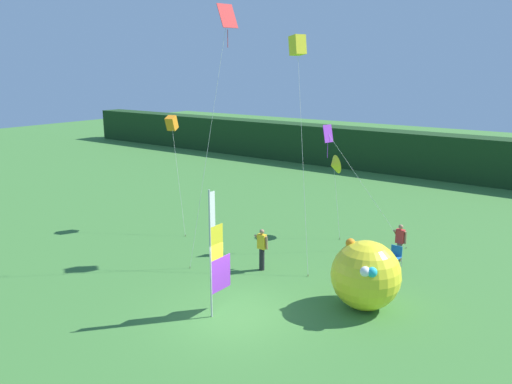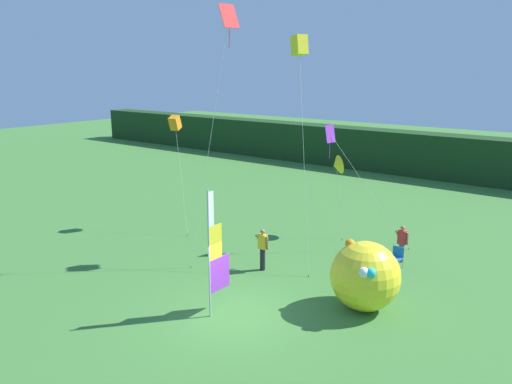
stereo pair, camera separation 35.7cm
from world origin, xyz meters
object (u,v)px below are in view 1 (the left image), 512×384
Objects in this scene: person_near_banner at (400,242)px; kite_yellow_box_1 at (298,46)px; kite_orange_box_3 at (172,123)px; banner_flag at (216,255)px; inflatable_balloon at (366,275)px; kite_purple_diamond_2 at (332,140)px; person_mid_field at (262,248)px; folding_chair at (395,255)px; kite_yellow_delta_4 at (334,165)px; kite_red_diamond_0 at (226,29)px.

person_near_banner is 9.38m from kite_yellow_box_1.
banner_flag is at bearing -37.11° from kite_orange_box_3.
kite_purple_diamond_2 is at bearing 129.77° from inflatable_balloon.
person_mid_field is 5.64m from folding_chair.
kite_yellow_delta_4 is at bearing 88.27° from kite_yellow_box_1.
kite_purple_diamond_2 is (-3.46, 0.58, 4.49)m from folding_chair.
kite_yellow_delta_4 is at bearing 150.56° from folding_chair.
folding_chair is at bearing 40.09° from person_mid_field.
kite_purple_diamond_2 is (-4.02, 4.83, 3.79)m from inflatable_balloon.
kite_purple_diamond_2 is 1.42× the size of kite_yellow_delta_4.
inflatable_balloon reaches higher than folding_chair.
folding_chair is (4.30, 3.62, -0.43)m from person_mid_field.
kite_purple_diamond_2 reaches higher than inflatable_balloon.
person_mid_field is at bearing -139.91° from folding_chair.
person_near_banner is 5.06m from inflatable_balloon.
banner_flag is 9.21m from kite_red_diamond_0.
kite_red_diamond_0 is 8.66m from kite_yellow_delta_4.
kite_purple_diamond_2 reaches higher than person_near_banner.
person_mid_field is 1.98× the size of folding_chair.
person_mid_field is 0.31× the size of kite_purple_diamond_2.
kite_yellow_delta_4 is (7.36, 3.73, -1.90)m from kite_orange_box_3.
kite_red_diamond_0 is at bearing -146.73° from person_near_banner.
kite_yellow_box_1 reaches higher than kite_yellow_delta_4.
inflatable_balloon is 0.42× the size of kite_purple_diamond_2.
banner_flag is 2.50× the size of person_mid_field.
banner_flag is at bearing -80.46° from kite_yellow_box_1.
kite_yellow_delta_4 is (-0.83, 1.84, -1.50)m from kite_purple_diamond_2.
folding_chair is (3.28, 7.64, -1.60)m from banner_flag.
kite_orange_box_3 reaches higher than person_mid_field.
kite_yellow_box_1 is at bearing 146.70° from inflatable_balloon.
kite_purple_diamond_2 is 8.41m from kite_orange_box_3.
person_mid_field reaches higher than folding_chair.
inflatable_balloon reaches higher than person_mid_field.
folding_chair is at bearing 66.80° from banner_flag.
kite_yellow_box_1 reaches higher than person_near_banner.
kite_red_diamond_0 is at bearing 172.36° from inflatable_balloon.
kite_orange_box_3 is (-8.37, 6.33, 3.29)m from banner_flag.
person_near_banner is at bearing 2.82° from kite_purple_diamond_2.
kite_purple_diamond_2 is 2.51m from kite_yellow_delta_4.
kite_yellow_box_1 reaches higher than kite_purple_diamond_2.
person_mid_field is 8.95m from kite_red_diamond_0.
kite_purple_diamond_2 is (2.86, 3.91, -4.66)m from kite_red_diamond_0.
person_near_banner is at bearing 46.12° from person_mid_field.
folding_chair is at bearing 27.82° from kite_red_diamond_0.
inflatable_balloon is 2.72× the size of folding_chair.
inflatable_balloon is 0.60× the size of kite_yellow_delta_4.
kite_red_diamond_0 is at bearing 171.92° from person_mid_field.
kite_red_diamond_0 reaches higher than person_mid_field.
inflatable_balloon is (3.84, 3.38, -0.90)m from banner_flag.
person_mid_field is 0.19× the size of kite_yellow_box_1.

